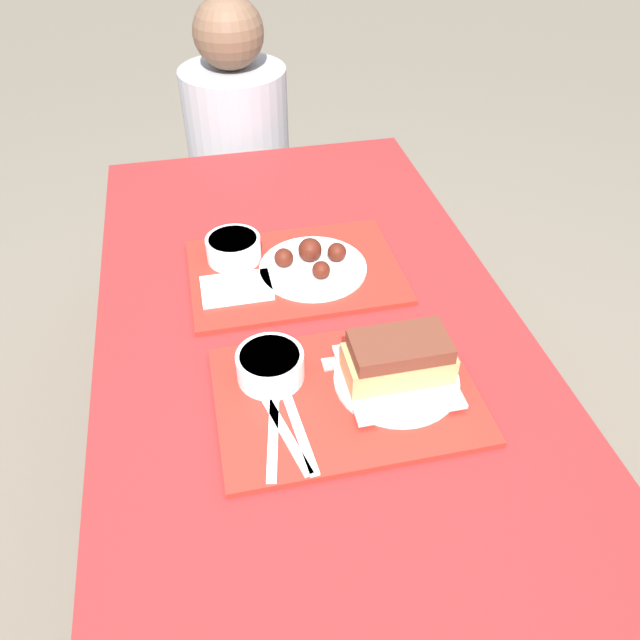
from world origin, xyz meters
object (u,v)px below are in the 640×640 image
(wings_plate_far, at_px, (313,262))
(tray_near, at_px, (346,395))
(tray_far, at_px, (295,272))
(brisket_sandwich_plate, at_px, (398,365))
(person_seated_across, at_px, (237,127))
(bowl_coleslaw_far, at_px, (234,247))
(bowl_coleslaw_near, at_px, (270,365))

(wings_plate_far, bearing_deg, tray_near, -92.73)
(tray_far, xyz_separation_m, brisket_sandwich_plate, (0.11, -0.36, 0.05))
(tray_far, bearing_deg, person_seated_across, 92.35)
(tray_far, distance_m, bowl_coleslaw_far, 0.14)
(bowl_coleslaw_far, height_order, person_seated_across, person_seated_across)
(tray_far, bearing_deg, tray_near, -86.79)
(tray_far, height_order, person_seated_across, person_seated_across)
(tray_far, distance_m, bowl_coleslaw_near, 0.32)
(bowl_coleslaw_near, xyz_separation_m, wings_plate_far, (0.14, 0.30, -0.01))
(bowl_coleslaw_near, bearing_deg, tray_far, 71.78)
(wings_plate_far, bearing_deg, brisket_sandwich_plate, -78.05)
(bowl_coleslaw_near, relative_size, wings_plate_far, 0.51)
(bowl_coleslaw_far, bearing_deg, tray_near, -71.86)
(tray_near, relative_size, person_seated_across, 0.67)
(tray_near, bearing_deg, tray_far, 93.21)
(tray_near, distance_m, brisket_sandwich_plate, 0.10)
(brisket_sandwich_plate, relative_size, person_seated_across, 0.33)
(tray_far, height_order, brisket_sandwich_plate, brisket_sandwich_plate)
(tray_far, xyz_separation_m, person_seated_across, (-0.03, 0.82, -0.02))
(wings_plate_far, relative_size, person_seated_across, 0.35)
(tray_far, relative_size, bowl_coleslaw_far, 3.78)
(bowl_coleslaw_near, height_order, brisket_sandwich_plate, brisket_sandwich_plate)
(tray_near, distance_m, wings_plate_far, 0.37)
(wings_plate_far, bearing_deg, bowl_coleslaw_far, 155.95)
(tray_far, bearing_deg, bowl_coleslaw_near, -108.22)
(tray_near, distance_m, tray_far, 0.37)
(wings_plate_far, bearing_deg, person_seated_across, 94.98)
(tray_far, bearing_deg, bowl_coleslaw_far, 150.98)
(tray_near, xyz_separation_m, bowl_coleslaw_near, (-0.12, 0.07, 0.04))
(tray_far, relative_size, wings_plate_far, 1.94)
(bowl_coleslaw_near, relative_size, brisket_sandwich_plate, 0.54)
(bowl_coleslaw_near, bearing_deg, person_seated_across, 86.63)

